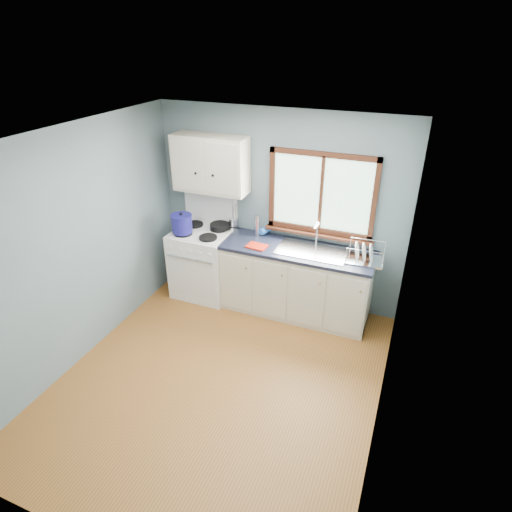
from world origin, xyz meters
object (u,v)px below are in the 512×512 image
at_px(gas_range, 203,261).
at_px(utensil_crock, 234,224).
at_px(thermos, 257,226).
at_px(dish_rack, 365,256).
at_px(stockpot, 182,223).
at_px(sink, 311,256).
at_px(base_cabinets, 296,284).
at_px(skillet, 220,226).

height_order(gas_range, utensil_crock, gas_range).
height_order(thermos, dish_rack, thermos).
xyz_separation_m(stockpot, utensil_crock, (0.56, 0.38, -0.07)).
height_order(sink, utensil_crock, utensil_crock).
relative_size(stockpot, utensil_crock, 0.70).
distance_m(gas_range, sink, 1.53).
bearing_deg(base_cabinets, stockpot, -173.41).
bearing_deg(base_cabinets, skillet, 173.42).
bearing_deg(gas_range, utensil_crock, 30.87).
bearing_deg(stockpot, utensil_crock, 33.73).
relative_size(skillet, utensil_crock, 0.96).
height_order(sink, thermos, sink).
height_order(gas_range, stockpot, gas_range).
distance_m(skillet, thermos, 0.52).
relative_size(gas_range, skillet, 3.35).
xyz_separation_m(base_cabinets, dish_rack, (0.80, -0.00, 0.57)).
bearing_deg(thermos, dish_rack, -6.85).
distance_m(stockpot, thermos, 0.96).
height_order(base_cabinets, thermos, thermos).
distance_m(base_cabinets, dish_rack, 0.98).
relative_size(skillet, thermos, 1.46).
bearing_deg(gas_range, skillet, 35.97).
distance_m(skillet, utensil_crock, 0.19).
bearing_deg(skillet, thermos, -1.85).
distance_m(gas_range, utensil_crock, 0.67).
distance_m(skillet, dish_rack, 1.91).
relative_size(sink, skillet, 2.07).
relative_size(skillet, stockpot, 1.38).
bearing_deg(base_cabinets, utensil_crock, 167.79).
xyz_separation_m(gas_range, sink, (1.49, 0.02, 0.37)).
bearing_deg(thermos, utensil_crock, 173.38).
bearing_deg(dish_rack, base_cabinets, 177.46).
bearing_deg(skillet, sink, -11.51).
bearing_deg(stockpot, thermos, 20.39).
bearing_deg(sink, utensil_crock, 169.69).
bearing_deg(thermos, gas_range, -165.68).
relative_size(sink, thermos, 3.03).
distance_m(stockpot, utensil_crock, 0.68).
xyz_separation_m(skillet, utensil_crock, (0.17, 0.08, 0.02)).
distance_m(sink, thermos, 0.82).
relative_size(gas_range, dish_rack, 3.18).
relative_size(stockpot, dish_rack, 0.68).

